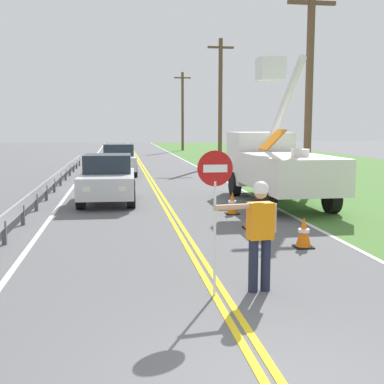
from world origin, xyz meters
The scene contains 17 objects.
grass_verge_right centered at (11.60, 20.00, 0.00)m, with size 16.00×110.00×0.01m, color #477533.
centerline_yellow_left centered at (-0.09, 20.00, 0.01)m, with size 0.11×110.00×0.01m, color yellow.
centerline_yellow_right centered at (0.09, 20.00, 0.01)m, with size 0.11×110.00×0.01m, color yellow.
edge_line_right centered at (3.60, 20.00, 0.01)m, with size 0.12×110.00×0.01m, color silver.
edge_line_left centered at (-3.60, 20.00, 0.01)m, with size 0.12×110.00×0.01m, color silver.
flagger_worker centered at (0.67, 3.28, 1.05)m, with size 1.08×0.30×1.83m.
stop_sign_paddle centered at (-0.09, 3.18, 1.71)m, with size 0.56×0.04×2.33m.
utility_bucket_truck centered at (3.94, 12.66, 1.40)m, with size 2.67×6.82×5.15m.
oncoming_sedan_nearest centered at (-1.96, 13.33, 0.83)m, with size 2.02×4.16×1.70m.
oncoming_sedan_second centered at (-1.55, 23.33, 0.83)m, with size 1.93×4.11×1.70m.
utility_pole_near centered at (5.44, 13.44, 4.04)m, with size 1.80×0.28×7.71m.
utility_pole_mid centered at (5.46, 29.66, 4.48)m, with size 1.80×0.28×8.59m.
utility_pole_far centered at (5.52, 50.35, 4.43)m, with size 1.80×0.28×8.49m.
traffic_cone_lead centered at (2.49, 6.01, 0.34)m, with size 0.40×0.40×0.70m.
traffic_cone_mid centered at (1.87, 8.21, 0.34)m, with size 0.40×0.40×0.70m.
traffic_cone_tail centered at (1.88, 10.40, 0.34)m, with size 0.40×0.40×0.70m.
guardrail_left_shoulder centered at (-4.20, 15.29, 0.52)m, with size 0.10×32.00×0.71m.
Camera 1 is at (-1.58, -4.38, 2.71)m, focal length 46.51 mm.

